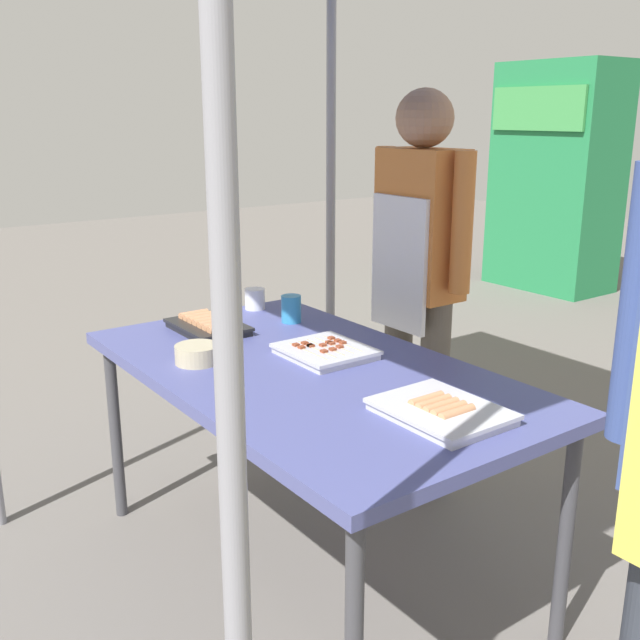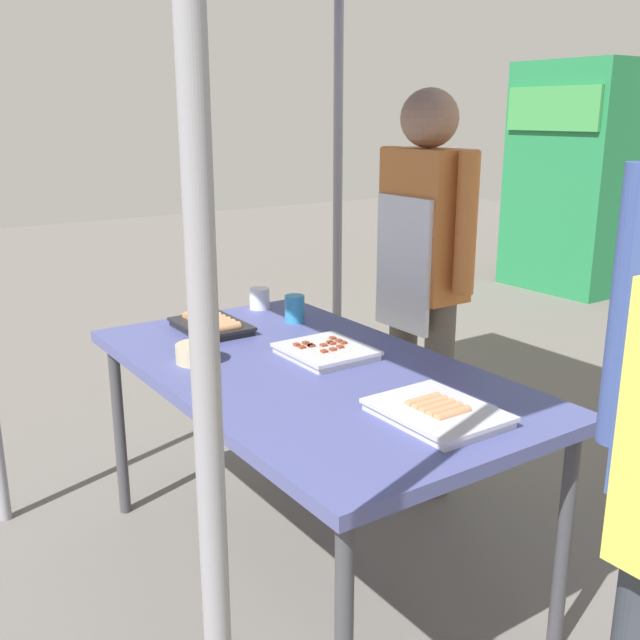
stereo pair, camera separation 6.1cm
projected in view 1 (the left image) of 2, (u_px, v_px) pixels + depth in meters
ground_plane at (308, 569)px, 2.57m from camera, size 18.00×18.00×0.00m
stall_table at (308, 382)px, 2.38m from camera, size 1.60×0.90×0.75m
tray_grilled_sausages at (441, 411)px, 1.97m from camera, size 0.34×0.27×0.05m
tray_meat_skewers at (325, 351)px, 2.47m from camera, size 0.29×0.26×0.04m
tray_pork_links at (208, 325)px, 2.75m from camera, size 0.32×0.22×0.06m
condiment_bowl at (197, 354)px, 2.40m from camera, size 0.15×0.15×0.06m
drink_cup_near_edge at (255, 299)px, 3.06m from camera, size 0.08×0.08×0.09m
drink_cup_by_wok at (291, 309)px, 2.87m from camera, size 0.08×0.08×0.11m
vendor_woman at (419, 261)px, 2.93m from camera, size 0.52×0.23×1.63m
neighbor_stall_left at (556, 177)px, 6.50m from camera, size 1.03×0.65×1.97m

